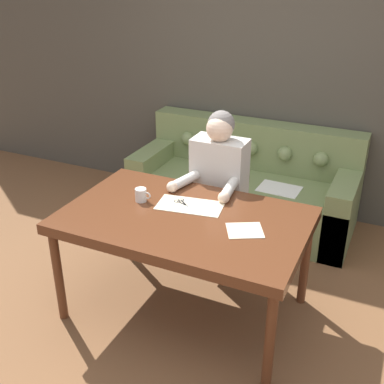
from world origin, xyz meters
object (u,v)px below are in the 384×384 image
couch (245,188)px  mug (141,195)px  dining_table (184,225)px  person (218,191)px  scissors (184,204)px

couch → mug: bearing=-101.6°
dining_table → couch: couch is taller
couch → mug: size_ratio=17.53×
couch → mug: 1.47m
person → mug: size_ratio=11.03×
person → scissors: (-0.04, -0.51, 0.12)m
dining_table → scissors: bearing=116.9°
couch → person: 0.84m
scissors → couch: bearing=90.1°
dining_table → person: (-0.03, 0.65, -0.05)m
dining_table → scissors: (-0.07, 0.14, 0.07)m
couch → person: person is taller
mug → couch: bearing=78.4°
person → mug: (-0.32, -0.58, 0.16)m
person → mug: 0.69m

